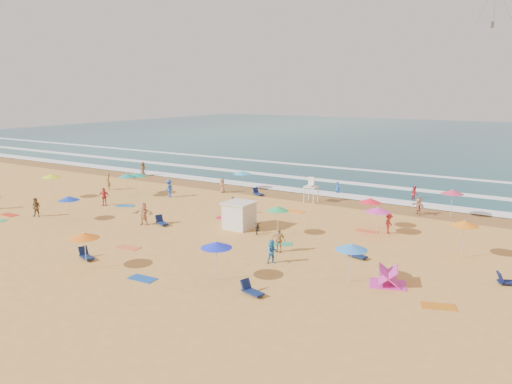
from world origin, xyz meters
The scene contains 13 objects.
ground centered at (0.00, 0.00, 0.00)m, with size 220.00×220.00×0.00m, color gold.
ocean centered at (0.00, 84.00, 0.00)m, with size 220.00×140.00×0.18m, color #0C4756.
wet_sand centered at (0.00, 12.50, 0.01)m, with size 220.00×220.00×0.00m, color olive.
surf_foam centered at (0.00, 21.32, 0.10)m, with size 200.00×18.70×0.05m.
cabana centered at (1.21, -0.56, 1.00)m, with size 2.00×2.00×2.00m, color silver.
cabana_roof centered at (1.21, -0.56, 2.06)m, with size 2.20×2.20×0.12m, color silver.
bicycle centered at (3.11, -0.86, 0.44)m, with size 0.58×1.67×0.88m, color black.
lifeguard_stand centered at (1.96, 10.82, 1.05)m, with size 1.20×1.20×2.10m, color white, non-canonical shape.
beach_umbrellas centered at (2.87, 1.34, 2.10)m, with size 48.78×27.47×0.78m.
loungers centered at (3.17, -2.65, 0.17)m, with size 49.43×23.79×0.34m.
towels centered at (-1.26, -3.64, 0.01)m, with size 37.90×20.08×0.03m.
popup_tents centered at (20.32, 1.02, 0.60)m, with size 13.44×15.89×1.20m.
beachgoers centered at (-2.40, 4.37, 0.80)m, with size 46.36×25.69×2.14m.
Camera 1 is at (22.58, -32.16, 10.78)m, focal length 35.00 mm.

